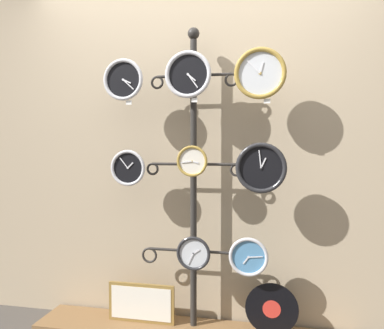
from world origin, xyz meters
TOP-DOWN VIEW (x-y plane):
  - shop_wall at (0.00, 0.57)m, footprint 4.40×0.04m
  - display_stand at (0.00, 0.41)m, footprint 0.75×0.36m
  - clock_top_left at (-0.46, 0.30)m, footprint 0.28×0.04m
  - clock_top_center at (-0.02, 0.31)m, footprint 0.31×0.04m
  - clock_top_right at (0.45, 0.31)m, footprint 0.33×0.04m
  - clock_middle_left at (-0.44, 0.33)m, footprint 0.25×0.04m
  - clock_middle_center at (0.01, 0.31)m, footprint 0.21×0.04m
  - clock_middle_right at (0.46, 0.29)m, footprint 0.32×0.04m
  - clock_bottom_center at (0.02, 0.32)m, footprint 0.23×0.04m
  - clock_bottom_right at (0.38, 0.31)m, footprint 0.25×0.04m
  - vinyl_record at (0.53, 0.38)m, footprint 0.35×0.01m
  - picture_frame at (-0.37, 0.37)m, footprint 0.48×0.02m
  - price_tag_upper at (-0.42, 0.30)m, footprint 0.04×0.00m
  - price_tag_mid at (0.03, 0.31)m, footprint 0.04×0.00m
  - price_tag_lower at (0.49, 0.31)m, footprint 0.04×0.00m

SIDE VIEW (x-z plane):
  - picture_frame at x=-0.37m, z-range 0.06..0.34m
  - vinyl_record at x=0.53m, z-range 0.06..0.41m
  - clock_bottom_center at x=0.02m, z-range 0.48..0.71m
  - clock_bottom_right at x=0.38m, z-range 0.47..0.72m
  - display_stand at x=0.00m, z-range -0.25..1.85m
  - clock_middle_left at x=-0.44m, z-range 1.03..1.28m
  - clock_middle_right at x=0.46m, z-range 1.01..1.33m
  - clock_middle_center at x=0.01m, z-range 1.10..1.31m
  - shop_wall at x=0.00m, z-range 0.00..2.80m
  - price_tag_lower at x=0.49m, z-range 1.57..1.60m
  - price_tag_upper at x=-0.42m, z-range 1.58..1.61m
  - price_tag_mid at x=0.03m, z-range 1.59..1.62m
  - clock_top_left at x=-0.46m, z-range 1.61..1.89m
  - clock_top_right at x=0.45m, z-range 1.60..1.92m
  - clock_top_center at x=-0.02m, z-range 1.62..1.93m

